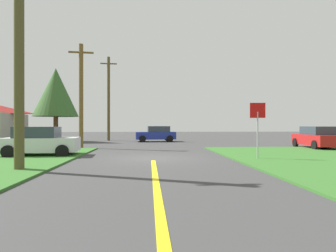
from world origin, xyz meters
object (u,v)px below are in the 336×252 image
stop_sign (258,120)px  utility_pole_far (109,98)px  utility_pole_mid (81,95)px  parked_car_near_building (40,142)px  car_approaching_junction (156,134)px  oak_tree_left (56,92)px  car_on_crossroad (318,138)px  utility_pole_near (19,59)px

stop_sign → utility_pole_far: 20.85m
utility_pole_mid → parked_car_near_building: bearing=-99.9°
stop_sign → car_approaching_junction: stop_sign is taller
parked_car_near_building → car_approaching_junction: same height
car_approaching_junction → oak_tree_left: oak_tree_left is taller
oak_tree_left → utility_pole_mid: bearing=-61.2°
car_on_crossroad → utility_pole_near: bearing=122.9°
utility_pole_mid → car_approaching_junction: bearing=54.4°
utility_pole_far → utility_pole_mid: bearing=-92.9°
parked_car_near_building → car_approaching_junction: 15.05m
parked_car_near_building → utility_pole_mid: bearing=76.1°
parked_car_near_building → car_on_crossroad: size_ratio=0.86×
utility_pole_near → oak_tree_left: size_ratio=1.06×
utility_pole_mid → oak_tree_left: bearing=118.8°
stop_sign → oak_tree_left: size_ratio=0.37×
utility_pole_near → stop_sign: bearing=15.0°
stop_sign → oak_tree_left: bearing=-37.7°
car_on_crossroad → car_approaching_junction: bearing=55.8°
stop_sign → utility_pole_far: (-9.87, 18.15, 2.82)m
stop_sign → car_on_crossroad: (7.03, 6.20, -1.17)m
utility_pole_far → parked_car_near_building: bearing=-95.3°
car_approaching_junction → utility_pole_mid: utility_pole_mid is taller
utility_pole_near → utility_pole_mid: 10.44m
utility_pole_mid → utility_pole_far: utility_pole_far is taller
car_approaching_junction → parked_car_near_building: bearing=59.0°
car_approaching_junction → car_on_crossroad: (11.62, -9.61, 0.00)m
parked_car_near_building → car_on_crossroad: 18.76m
car_on_crossroad → utility_pole_far: utility_pole_far is taller
parked_car_near_building → utility_pole_near: 6.19m
stop_sign → utility_pole_far: utility_pole_far is taller
car_on_crossroad → utility_pole_mid: utility_pole_mid is taller
car_approaching_junction → utility_pole_mid: size_ratio=0.55×
utility_pole_far → oak_tree_left: utility_pole_far is taller
parked_car_near_building → car_approaching_junction: size_ratio=0.95×
car_approaching_junction → utility_pole_far: utility_pole_far is taller
stop_sign → utility_pole_mid: size_ratio=0.36×
utility_pole_far → stop_sign: bearing=-61.5°
utility_pole_near → parked_car_near_building: bearing=103.0°
car_on_crossroad → utility_pole_near: 19.65m
car_approaching_junction → utility_pole_mid: (-5.81, -8.11, 3.18)m
car_approaching_junction → utility_pole_mid: bearing=50.0°
utility_pole_mid → oak_tree_left: size_ratio=1.02×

